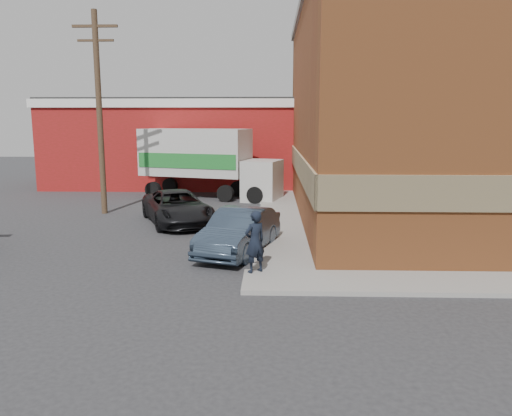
% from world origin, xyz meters
% --- Properties ---
extents(ground, '(90.00, 90.00, 0.00)m').
position_xyz_m(ground, '(0.00, 0.00, 0.00)').
color(ground, '#28282B').
rests_on(ground, ground).
extents(brick_building, '(14.25, 18.25, 9.36)m').
position_xyz_m(brick_building, '(8.50, 9.00, 4.68)').
color(brick_building, '#A8592B').
rests_on(brick_building, ground).
extents(sidewalk_west, '(1.80, 18.00, 0.12)m').
position_xyz_m(sidewalk_west, '(0.60, 9.00, 0.06)').
color(sidewalk_west, gray).
rests_on(sidewalk_west, ground).
extents(warehouse, '(16.30, 8.30, 5.60)m').
position_xyz_m(warehouse, '(-6.00, 20.00, 2.81)').
color(warehouse, maroon).
rests_on(warehouse, ground).
extents(utility_pole, '(2.00, 0.26, 9.00)m').
position_xyz_m(utility_pole, '(-7.50, 9.00, 4.75)').
color(utility_pole, '#503D28').
rests_on(utility_pole, ground).
extents(man, '(0.75, 0.70, 1.72)m').
position_xyz_m(man, '(-0.20, -0.25, 0.98)').
color(man, black).
rests_on(man, sidewalk_south).
extents(sedan, '(2.73, 4.58, 1.42)m').
position_xyz_m(sedan, '(-0.80, 2.23, 0.71)').
color(sedan, '#324153').
rests_on(sedan, ground).
extents(suv_a, '(4.03, 5.43, 1.37)m').
position_xyz_m(suv_a, '(-3.68, 6.81, 0.69)').
color(suv_a, black).
rests_on(suv_a, ground).
extents(box_truck, '(8.01, 4.37, 3.79)m').
position_xyz_m(box_truck, '(-3.29, 13.88, 2.19)').
color(box_truck, '#BBBBB7').
rests_on(box_truck, ground).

